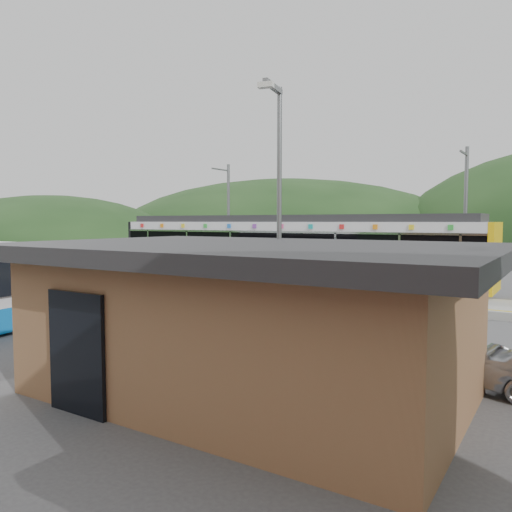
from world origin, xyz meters
The scene contains 9 objects.
ground centered at (0.00, 0.00, 0.00)m, with size 120.00×120.00×0.00m, color #4C4C4F.
hills centered at (6.19, 5.29, 0.00)m, with size 146.00×149.00×26.00m.
platform centered at (0.00, 3.30, 0.15)m, with size 26.00×3.20×0.30m, color #9E9E99.
yellow_line centered at (0.00, 2.00, 0.30)m, with size 26.00×0.10×0.01m, color yellow.
train centered at (-1.45, 6.00, 2.06)m, with size 20.44×3.01×3.74m.
catenary_mast_west centered at (-7.00, 8.56, 3.65)m, with size 0.18×1.80×7.00m.
catenary_mast_east centered at (7.00, 8.56, 3.65)m, with size 0.18×1.80×7.00m.
station_shelter centered at (6.00, -9.01, 1.55)m, with size 9.20×6.20×3.00m.
lamp_post centered at (5.22, -6.57, 3.97)m, with size 0.38×1.19×6.68m.
Camera 1 is at (11.31, -17.19, 3.44)m, focal length 35.00 mm.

